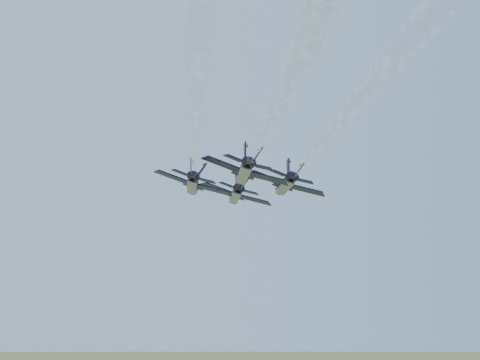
{
  "coord_description": "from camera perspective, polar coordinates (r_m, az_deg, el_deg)",
  "views": [
    {
      "loc": [
        -10.57,
        -108.8,
        82.08
      ],
      "look_at": [
        -1.01,
        5.21,
        102.01
      ],
      "focal_mm": 50.0,
      "sensor_mm": 36.0,
      "label": 1
    }
  ],
  "objects": [
    {
      "name": "smoke_trail_right",
      "position": [
        52.12,
        14.62,
        11.75
      ],
      "size": [
        3.55,
        86.57,
        3.43
      ],
      "rotation": [
        0.0,
        0.29,
        -0.01
      ],
      "color": "white"
    },
    {
      "name": "jet_left",
      "position": [
        114.41,
        -4.03,
        -0.35
      ],
      "size": [
        13.56,
        17.83,
        5.17
      ],
      "rotation": [
        0.0,
        0.29,
        -0.01
      ],
      "color": "black"
    },
    {
      "name": "smoke_trail_lead",
      "position": [
        61.7,
        4.07,
        8.01
      ],
      "size": [
        3.55,
        86.57,
        3.43
      ],
      "rotation": [
        0.0,
        0.29,
        -0.01
      ],
      "color": "white"
    },
    {
      "name": "jet_right",
      "position": [
        114.78,
        3.88,
        -0.38
      ],
      "size": [
        13.56,
        17.83,
        5.17
      ],
      "rotation": [
        0.0,
        0.29,
        -0.01
      ],
      "color": "black"
    },
    {
      "name": "jet_lead",
      "position": [
        126.11,
        -0.35,
        -1.27
      ],
      "size": [
        13.56,
        17.83,
        5.17
      ],
      "rotation": [
        0.0,
        0.29,
        -0.01
      ],
      "color": "black"
    },
    {
      "name": "smoke_trail_left",
      "position": [
        50.23,
        -3.41,
        12.28
      ],
      "size": [
        3.55,
        86.57,
        3.43
      ],
      "rotation": [
        0.0,
        0.29,
        -0.01
      ],
      "color": "white"
    },
    {
      "name": "jet_slot",
      "position": [
        103.02,
        0.37,
        0.69
      ],
      "size": [
        13.56,
        17.83,
        5.17
      ],
      "rotation": [
        0.0,
        0.29,
        -0.01
      ],
      "color": "black"
    }
  ]
}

